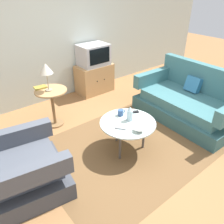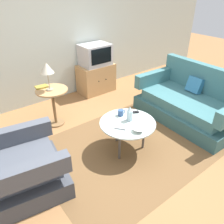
{
  "view_description": "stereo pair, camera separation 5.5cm",
  "coord_description": "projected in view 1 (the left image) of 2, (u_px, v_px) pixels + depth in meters",
  "views": [
    {
      "loc": [
        -1.87,
        -2.02,
        2.21
      ],
      "look_at": [
        -0.09,
        0.17,
        0.55
      ],
      "focal_mm": 36.62,
      "sensor_mm": 36.0,
      "label": 1
    },
    {
      "loc": [
        -1.83,
        -2.06,
        2.21
      ],
      "look_at": [
        -0.09,
        0.17,
        0.55
      ],
      "focal_mm": 36.62,
      "sensor_mm": 36.0,
      "label": 2
    }
  ],
  "objects": [
    {
      "name": "ground_plane",
      "position": [
        124.0,
        146.0,
        3.49
      ],
      "size": [
        16.0,
        16.0,
        0.0
      ],
      "primitive_type": "plane",
      "color": "olive"
    },
    {
      "name": "back_wall",
      "position": [
        48.0,
        31.0,
        4.28
      ],
      "size": [
        9.0,
        0.12,
        2.7
      ],
      "primitive_type": "cube",
      "color": "#B2BCB2",
      "rests_on": "ground"
    },
    {
      "name": "area_rug",
      "position": [
        127.0,
        148.0,
        3.44
      ],
      "size": [
        2.5,
        1.97,
        0.0
      ],
      "primitive_type": "cube",
      "color": "brown",
      "rests_on": "ground"
    },
    {
      "name": "armchair",
      "position": [
        19.0,
        171.0,
        2.62
      ],
      "size": [
        1.04,
        1.03,
        0.9
      ],
      "rotation": [
        0.0,
        0.0,
        -1.73
      ],
      "color": "#3E424B",
      "rests_on": "ground"
    },
    {
      "name": "couch",
      "position": [
        189.0,
        103.0,
        4.07
      ],
      "size": [
        1.02,
        1.81,
        0.92
      ],
      "rotation": [
        0.0,
        0.0,
        1.54
      ],
      "color": "#325C60",
      "rests_on": "ground"
    },
    {
      "name": "coffee_table",
      "position": [
        128.0,
        125.0,
        3.22
      ],
      "size": [
        0.79,
        0.79,
        0.47
      ],
      "color": "#B2C6C1",
      "rests_on": "ground"
    },
    {
      "name": "side_table",
      "position": [
        52.0,
        100.0,
        3.77
      ],
      "size": [
        0.52,
        0.52,
        0.65
      ],
      "color": "tan",
      "rests_on": "ground"
    },
    {
      "name": "tv_stand",
      "position": [
        94.0,
        78.0,
        5.02
      ],
      "size": [
        0.77,
        0.48,
        0.62
      ],
      "color": "tan",
      "rests_on": "ground"
    },
    {
      "name": "television",
      "position": [
        93.0,
        55.0,
        4.76
      ],
      "size": [
        0.61,
        0.46,
        0.43
      ],
      "color": "#B7B7BC",
      "rests_on": "tv_stand"
    },
    {
      "name": "table_lamp",
      "position": [
        46.0,
        69.0,
        3.49
      ],
      "size": [
        0.21,
        0.21,
        0.45
      ],
      "color": "#9E937A",
      "rests_on": "side_table"
    },
    {
      "name": "vase",
      "position": [
        130.0,
        114.0,
        3.2
      ],
      "size": [
        0.09,
        0.09,
        0.22
      ],
      "color": "silver",
      "rests_on": "coffee_table"
    },
    {
      "name": "mug",
      "position": [
        121.0,
        113.0,
        3.34
      ],
      "size": [
        0.13,
        0.08,
        0.09
      ],
      "color": "#335184",
      "rests_on": "coffee_table"
    },
    {
      "name": "bowl",
      "position": [
        139.0,
        130.0,
        3.0
      ],
      "size": [
        0.15,
        0.15,
        0.05
      ],
      "color": "silver",
      "rests_on": "coffee_table"
    },
    {
      "name": "tv_remote_dark",
      "position": [
        133.0,
        112.0,
        3.42
      ],
      "size": [
        0.16,
        0.12,
        0.02
      ],
      "rotation": [
        0.0,
        0.0,
        5.76
      ],
      "color": "black",
      "rests_on": "coffee_table"
    },
    {
      "name": "tv_remote_silver",
      "position": [
        121.0,
        128.0,
        3.06
      ],
      "size": [
        0.12,
        0.15,
        0.02
      ],
      "rotation": [
        0.0,
        0.0,
        5.33
      ],
      "color": "#B2B2B7",
      "rests_on": "coffee_table"
    },
    {
      "name": "book",
      "position": [
        40.0,
        87.0,
        3.74
      ],
      "size": [
        0.21,
        0.15,
        0.02
      ],
      "rotation": [
        0.0,
        0.0,
        -0.08
      ],
      "color": "olive",
      "rests_on": "side_table"
    }
  ]
}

